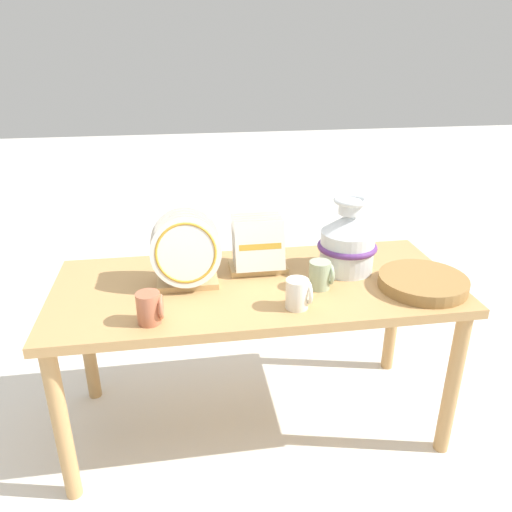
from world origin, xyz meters
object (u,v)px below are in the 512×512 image
ceramic_vase (348,241)px  dish_rack_square_plates (258,250)px  mug_cream_glaze (298,294)px  mug_sage_glaze (321,275)px  dish_rack_round_plates (186,255)px  wicker_charger_stack (423,282)px  mug_terracotta_glaze (150,308)px

ceramic_vase → dish_rack_square_plates: size_ratio=1.32×
mug_cream_glaze → mug_sage_glaze: 0.17m
dish_rack_round_plates → mug_sage_glaze: bearing=-11.5°
wicker_charger_stack → mug_sage_glaze: mug_sage_glaze is taller
wicker_charger_stack → mug_sage_glaze: size_ratio=3.06×
wicker_charger_stack → mug_terracotta_glaze: size_ratio=3.06×
dish_rack_square_plates → mug_cream_glaze: bearing=-74.9°
ceramic_vase → mug_sage_glaze: (-0.14, -0.13, -0.07)m
dish_rack_round_plates → mug_cream_glaze: (0.36, -0.23, -0.07)m
mug_cream_glaze → mug_terracotta_glaze: size_ratio=1.00×
dish_rack_square_plates → mug_terracotta_glaze: size_ratio=2.13×
mug_terracotta_glaze → mug_sage_glaze: (0.60, 0.15, 0.00)m
wicker_charger_stack → mug_cream_glaze: (-0.48, -0.07, 0.03)m
ceramic_vase → dish_rack_round_plates: (-0.62, -0.04, -0.00)m
mug_terracotta_glaze → ceramic_vase: bearing=20.9°
dish_rack_square_plates → mug_terracotta_glaze: dish_rack_square_plates is taller
dish_rack_square_plates → mug_terracotta_glaze: (-0.40, -0.34, -0.03)m
dish_rack_square_plates → wicker_charger_stack: bearing=-23.9°
wicker_charger_stack → mug_cream_glaze: mug_cream_glaze is taller
dish_rack_round_plates → mug_terracotta_glaze: 0.28m
ceramic_vase → wicker_charger_stack: bearing=-40.2°
ceramic_vase → wicker_charger_stack: ceramic_vase is taller
ceramic_vase → mug_cream_glaze: 0.37m
wicker_charger_stack → mug_terracotta_glaze: (-0.97, -0.09, 0.03)m
dish_rack_square_plates → mug_cream_glaze: 0.33m
dish_rack_round_plates → mug_terracotta_glaze: dish_rack_round_plates is taller
dish_rack_round_plates → mug_sage_glaze: dish_rack_round_plates is taller
dish_rack_round_plates → mug_cream_glaze: bearing=-31.8°
dish_rack_round_plates → dish_rack_square_plates: 0.30m
wicker_charger_stack → mug_terracotta_glaze: mug_terracotta_glaze is taller
mug_sage_glaze → dish_rack_square_plates: bearing=136.1°
ceramic_vase → dish_rack_round_plates: 0.62m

